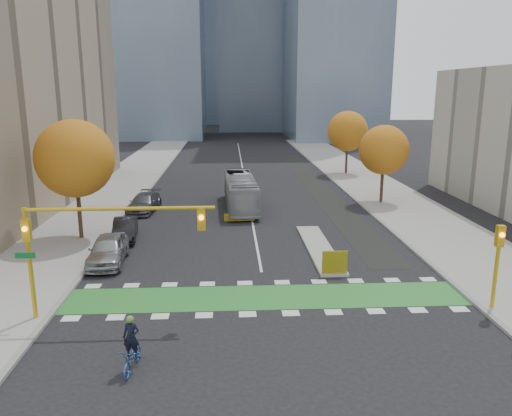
{
  "coord_description": "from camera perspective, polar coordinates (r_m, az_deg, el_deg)",
  "views": [
    {
      "loc": [
        -1.77,
        -21.6,
        10.07
      ],
      "look_at": [
        -0.15,
        8.15,
        3.0
      ],
      "focal_mm": 35.0,
      "sensor_mm": 36.0,
      "label": 1
    }
  ],
  "objects": [
    {
      "name": "centre_line",
      "position": [
        62.44,
        -1.46,
        4.07
      ],
      "size": [
        0.15,
        70.0,
        0.01
      ],
      "primitive_type": "cube",
      "color": "silver",
      "rests_on": "ground"
    },
    {
      "name": "bike_crossing",
      "position": [
        25.26,
        1.17,
        -10.14
      ],
      "size": [
        20.0,
        3.0,
        0.01
      ],
      "primitive_type": "cube",
      "color": "#287C2C",
      "rests_on": "ground"
    },
    {
      "name": "traffic_signal_west",
      "position": [
        22.78,
        -18.71,
        -2.74
      ],
      "size": [
        8.53,
        0.56,
        5.2
      ],
      "color": "#BF9914",
      "rests_on": "ground"
    },
    {
      "name": "sidewalk_west",
      "position": [
        44.36,
        -18.37,
        -0.36
      ],
      "size": [
        7.0,
        120.0,
        0.15
      ],
      "primitive_type": "cube",
      "color": "gray",
      "rests_on": "ground"
    },
    {
      "name": "median_island",
      "position": [
        32.7,
        7.21,
        -4.55
      ],
      "size": [
        1.6,
        10.0,
        0.16
      ],
      "primitive_type": "cube",
      "color": "gray",
      "rests_on": "ground"
    },
    {
      "name": "tree_east_far",
      "position": [
        61.47,
        10.43,
        8.63
      ],
      "size": [
        4.8,
        4.8,
        7.65
      ],
      "color": "#332114",
      "rests_on": "ground"
    },
    {
      "name": "tree_west",
      "position": [
        35.4,
        -19.98,
        5.32
      ],
      "size": [
        5.2,
        5.2,
        8.22
      ],
      "color": "#332114",
      "rests_on": "ground"
    },
    {
      "name": "hazard_board",
      "position": [
        28.01,
        9.0,
        -6.15
      ],
      "size": [
        1.4,
        0.12,
        1.3
      ],
      "primitive_type": "cube",
      "color": "yellow",
      "rests_on": "median_island"
    },
    {
      "name": "bus",
      "position": [
        43.36,
        -1.77,
        1.88
      ],
      "size": [
        2.9,
        10.53,
        2.91
      ],
      "primitive_type": "imported",
      "rotation": [
        0.0,
        0.0,
        0.04
      ],
      "color": "#979B9E",
      "rests_on": "ground"
    },
    {
      "name": "tree_east_near",
      "position": [
        46.02,
        14.4,
        6.44
      ],
      "size": [
        4.4,
        4.4,
        7.08
      ],
      "color": "#332114",
      "rests_on": "ground"
    },
    {
      "name": "cyclist",
      "position": [
        19.52,
        -13.97,
        -15.69
      ],
      "size": [
        0.88,
        1.94,
        2.17
      ],
      "rotation": [
        0.0,
        0.0,
        -0.12
      ],
      "color": "#214D98",
      "rests_on": "ground"
    },
    {
      "name": "sidewalk_east",
      "position": [
        45.43,
        16.6,
        0.08
      ],
      "size": [
        7.0,
        120.0,
        0.15
      ],
      "primitive_type": "cube",
      "color": "gray",
      "rests_on": "ground"
    },
    {
      "name": "parked_car_c",
      "position": [
        43.22,
        -12.68,
        0.57
      ],
      "size": [
        2.67,
        5.38,
        1.5
      ],
      "primitive_type": "imported",
      "rotation": [
        0.0,
        0.0,
        -0.11
      ],
      "color": "#4D4D52",
      "rests_on": "ground"
    },
    {
      "name": "bike_lane_paint",
      "position": [
        53.38,
        6.94,
        2.39
      ],
      "size": [
        2.5,
        50.0,
        0.01
      ],
      "primitive_type": "cube",
      "color": "black",
      "rests_on": "ground"
    },
    {
      "name": "parked_car_a",
      "position": [
        30.9,
        -16.56,
        -4.59
      ],
      "size": [
        2.24,
        5.07,
        1.7
      ],
      "primitive_type": "imported",
      "rotation": [
        0.0,
        0.0,
        0.05
      ],
      "color": "#9B9BA0",
      "rests_on": "ground"
    },
    {
      "name": "curb_east",
      "position": [
        44.37,
        12.34,
        0.02
      ],
      "size": [
        0.3,
        120.0,
        0.16
      ],
      "primitive_type": "cube",
      "color": "gray",
      "rests_on": "ground"
    },
    {
      "name": "traffic_signal_east",
      "position": [
        25.48,
        25.93,
        -4.78
      ],
      "size": [
        0.35,
        0.43,
        4.1
      ],
      "color": "#BF9914",
      "rests_on": "ground"
    },
    {
      "name": "ground",
      "position": [
        23.9,
        1.44,
        -11.58
      ],
      "size": [
        300.0,
        300.0,
        0.0
      ],
      "primitive_type": "plane",
      "color": "black",
      "rests_on": "ground"
    },
    {
      "name": "parked_car_b",
      "position": [
        35.61,
        -14.74,
        -2.33
      ],
      "size": [
        2.04,
        4.49,
        1.43
      ],
      "primitive_type": "imported",
      "rotation": [
        0.0,
        0.0,
        0.12
      ],
      "color": "black",
      "rests_on": "ground"
    },
    {
      "name": "curb_west",
      "position": [
        43.57,
        -13.93,
        -0.31
      ],
      "size": [
        0.3,
        120.0,
        0.16
      ],
      "primitive_type": "cube",
      "color": "gray",
      "rests_on": "ground"
    }
  ]
}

